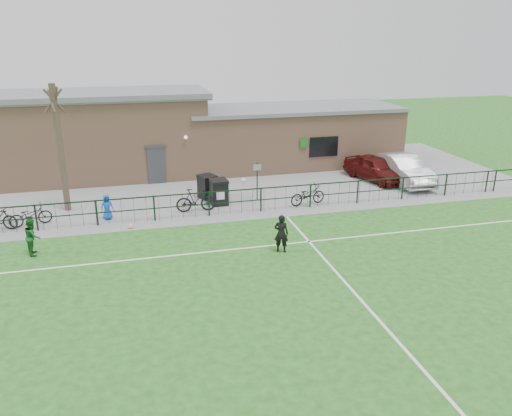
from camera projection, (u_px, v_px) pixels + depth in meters
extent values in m
plane|color=#1D5619|center=(293.00, 294.00, 16.40)|extent=(90.00, 90.00, 0.00)
cube|color=gray|center=(220.00, 181.00, 28.74)|extent=(34.00, 13.00, 0.02)
cube|color=white|center=(241.00, 215.00, 23.53)|extent=(28.00, 0.10, 0.01)
cube|color=white|center=(262.00, 246.00, 20.06)|extent=(28.00, 0.10, 0.01)
cube|color=white|center=(349.00, 287.00, 16.86)|extent=(0.10, 16.00, 0.01)
cube|color=black|center=(240.00, 201.00, 23.51)|extent=(28.00, 0.10, 1.20)
cylinder|color=#403227|center=(60.00, 149.00, 23.15)|extent=(0.30, 0.30, 6.00)
cube|color=black|center=(219.00, 193.00, 24.74)|extent=(0.84, 0.94, 1.19)
cube|color=black|center=(207.00, 187.00, 25.68)|extent=(1.01, 1.07, 1.13)
cylinder|color=black|center=(257.00, 182.00, 25.13)|extent=(0.06, 0.06, 2.00)
imported|color=#460E0C|center=(375.00, 168.00, 28.74)|extent=(2.77, 4.50, 1.43)
imported|color=#B3B5BB|center=(403.00, 169.00, 28.25)|extent=(1.67, 4.79, 1.58)
imported|color=black|center=(30.00, 215.00, 22.05)|extent=(1.90, 1.07, 0.94)
imported|color=black|center=(196.00, 200.00, 23.74)|extent=(1.91, 0.58, 1.14)
imported|color=black|center=(308.00, 195.00, 24.71)|extent=(1.99, 1.02, 1.00)
imported|color=blue|center=(107.00, 207.00, 22.72)|extent=(0.66, 0.52, 1.18)
imported|color=black|center=(281.00, 233.00, 19.33)|extent=(0.66, 0.57, 1.54)
sphere|color=white|center=(244.00, 180.00, 21.88)|extent=(0.22, 0.22, 0.22)
imported|color=#185420|center=(33.00, 236.00, 19.16)|extent=(0.62, 0.76, 1.45)
sphere|color=white|center=(130.00, 226.00, 21.81)|extent=(0.24, 0.24, 0.24)
cube|color=tan|center=(211.00, 141.00, 30.90)|extent=(24.00, 5.00, 3.50)
cube|color=tan|center=(102.00, 107.00, 28.67)|extent=(11.52, 5.00, 1.20)
cube|color=slate|center=(101.00, 94.00, 28.43)|extent=(12.02, 5.40, 0.28)
cube|color=slate|center=(292.00, 108.00, 31.50)|extent=(13.44, 5.30, 0.22)
cube|color=#383A3D|center=(157.00, 166.00, 28.01)|extent=(1.00, 0.08, 2.10)
cube|color=black|center=(324.00, 147.00, 30.14)|extent=(1.80, 0.08, 1.20)
cube|color=#19661E|center=(304.00, 143.00, 29.69)|extent=(0.45, 0.04, 0.55)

